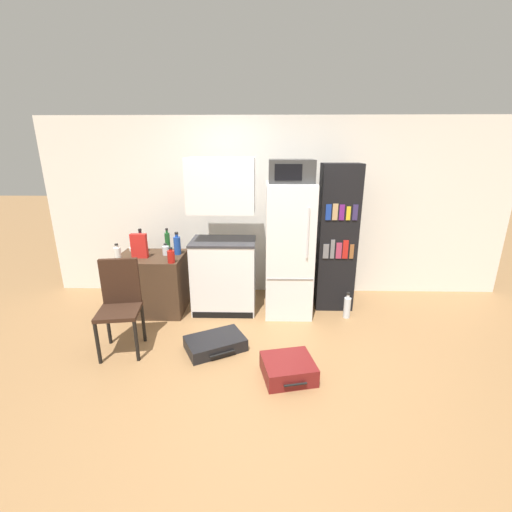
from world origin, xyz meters
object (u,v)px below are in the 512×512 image
object	(u,v)px
bottle_milk_white	(118,254)
cereal_box	(139,246)
bottle_ketchup_red	(171,256)
suitcase_large_flat	(215,343)
bowl	(135,249)
water_bottle_front	(347,307)
side_table	(153,283)
microwave	(291,171)
suitcase_small_flat	(288,369)
bottle_wine_dark	(141,243)
bookshelf	(337,239)
bottle_green_tall	(167,241)
bottle_clear_short	(166,250)
bottle_blue_soda	(177,245)
refrigerator	(289,250)
kitchen_hutch	(223,244)
chair	(120,298)

from	to	relation	value
bottle_milk_white	cereal_box	world-z (taller)	cereal_box
bottle_ketchup_red	suitcase_large_flat	distance (m)	1.15
bowl	water_bottle_front	distance (m)	2.84
side_table	microwave	size ratio (longest dim) A/B	1.57
suitcase_small_flat	suitcase_large_flat	bearing A→B (deg)	137.02
bottle_wine_dark	suitcase_small_flat	distance (m)	2.46
bookshelf	cereal_box	size ratio (longest dim) A/B	6.18
bottle_green_tall	suitcase_large_flat	world-z (taller)	bottle_green_tall
bottle_clear_short	bottle_blue_soda	xyz separation A→B (m)	(0.14, 0.03, 0.06)
bottle_ketchup_red	bowl	world-z (taller)	bottle_ketchup_red
refrigerator	bottle_green_tall	world-z (taller)	refrigerator
kitchen_hutch	water_bottle_front	world-z (taller)	kitchen_hutch
side_table	bottle_clear_short	world-z (taller)	bottle_clear_short
bottle_blue_soda	kitchen_hutch	bearing A→B (deg)	-2.43
side_table	bottle_ketchup_red	size ratio (longest dim) A/B	4.37
chair	microwave	bearing A→B (deg)	18.22
refrigerator	water_bottle_front	distance (m)	1.01
kitchen_hutch	bottle_wine_dark	bearing A→B (deg)	175.45
side_table	bottle_green_tall	bearing A→B (deg)	60.26
microwave	bottle_wine_dark	xyz separation A→B (m)	(-1.88, 0.12, -0.90)
side_table	bookshelf	world-z (taller)	bookshelf
side_table	chair	xyz separation A→B (m)	(-0.04, -0.88, 0.19)
bottle_ketchup_red	water_bottle_front	distance (m)	2.23
bowl	suitcase_large_flat	bearing A→B (deg)	-43.59
refrigerator	bowl	bearing A→B (deg)	173.74
suitcase_large_flat	bottle_milk_white	bearing A→B (deg)	123.57
chair	bottle_clear_short	bearing A→B (deg)	67.17
bookshelf	suitcase_large_flat	world-z (taller)	bookshelf
microwave	bottle_green_tall	size ratio (longest dim) A/B	1.81
bottle_milk_white	cereal_box	bearing A→B (deg)	36.89
bottle_clear_short	water_bottle_front	world-z (taller)	bottle_clear_short
kitchen_hutch	bottle_clear_short	xyz separation A→B (m)	(-0.72, -0.01, -0.08)
bottle_milk_white	suitcase_large_flat	distance (m)	1.59
suitcase_large_flat	cereal_box	bearing A→B (deg)	113.15
cereal_box	suitcase_small_flat	xyz separation A→B (m)	(1.75, -1.27, -0.80)
refrigerator	bottle_wine_dark	size ratio (longest dim) A/B	5.25
refrigerator	cereal_box	bearing A→B (deg)	-177.15
bottle_clear_short	bottle_milk_white	world-z (taller)	bottle_milk_white
side_table	bottle_ketchup_red	world-z (taller)	bottle_ketchup_red
bowl	bottle_ketchup_red	bearing A→B (deg)	-38.74
kitchen_hutch	chair	size ratio (longest dim) A/B	2.00
bottle_ketchup_red	chair	distance (m)	0.77
bottle_blue_soda	chair	xyz separation A→B (m)	(-0.38, -0.96, -0.30)
bottle_wine_dark	bottle_clear_short	bearing A→B (deg)	-15.18
bottle_green_tall	suitcase_small_flat	bearing A→B (deg)	-47.09
water_bottle_front	chair	bearing A→B (deg)	-164.02
refrigerator	bottle_wine_dark	world-z (taller)	refrigerator
bottle_clear_short	suitcase_small_flat	size ratio (longest dim) A/B	0.27
bottle_milk_white	bottle_ketchup_red	bearing A→B (deg)	-2.44
cereal_box	water_bottle_front	bearing A→B (deg)	-1.95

